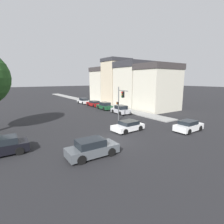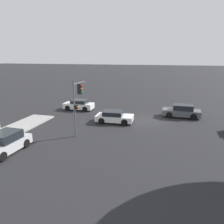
# 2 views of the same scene
# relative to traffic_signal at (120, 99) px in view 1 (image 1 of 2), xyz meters

# --- Properties ---
(ground_plane) EXTENTS (300.00, 300.00, 0.00)m
(ground_plane) POSITION_rel_traffic_signal_xyz_m (-5.51, -6.51, -3.36)
(ground_plane) COLOR black
(sidewalk_strip) EXTENTS (2.73, 60.00, 0.16)m
(sidewalk_strip) POSITION_rel_traffic_signal_xyz_m (6.42, 25.53, -3.28)
(sidewalk_strip) COLOR gray
(sidewalk_strip) RESTS_ON ground_plane
(rowhouse_backdrop) EXTENTS (8.29, 25.71, 11.40)m
(rowhouse_backdrop) POSITION_rel_traffic_signal_xyz_m (11.76, 13.34, 1.69)
(rowhouse_backdrop) COLOR beige
(rowhouse_backdrop) RESTS_ON ground_plane
(traffic_signal) EXTENTS (0.52, 2.44, 5.12)m
(traffic_signal) POSITION_rel_traffic_signal_xyz_m (0.00, 0.00, 0.00)
(traffic_signal) COLOR #515456
(traffic_signal) RESTS_ON ground_plane
(crossing_car_0) EXTENTS (4.26, 1.91, 1.48)m
(crossing_car_0) POSITION_rel_traffic_signal_xyz_m (-9.18, -8.49, -2.66)
(crossing_car_0) COLOR #4C5156
(crossing_car_0) RESTS_ON ground_plane
(crossing_car_1) EXTENTS (4.14, 1.92, 1.48)m
(crossing_car_1) POSITION_rel_traffic_signal_xyz_m (-15.27, -4.02, -2.65)
(crossing_car_1) COLOR black
(crossing_car_1) RESTS_ON ground_plane
(crossing_car_2) EXTENTS (3.91, 1.94, 1.34)m
(crossing_car_2) POSITION_rel_traffic_signal_xyz_m (3.80, -8.70, -2.71)
(crossing_car_2) COLOR silver
(crossing_car_2) RESTS_ON ground_plane
(crossing_car_3) EXTENTS (4.02, 2.22, 1.24)m
(crossing_car_3) POSITION_rel_traffic_signal_xyz_m (-2.15, -4.49, -2.76)
(crossing_car_3) COLOR silver
(crossing_car_3) RESTS_ON ground_plane
(parked_car_0) EXTENTS (2.09, 3.95, 1.52)m
(parked_car_0) POSITION_rel_traffic_signal_xyz_m (3.72, 4.88, -2.65)
(parked_car_0) COLOR #B7B7BC
(parked_car_0) RESTS_ON ground_plane
(parked_car_1) EXTENTS (2.05, 4.09, 1.53)m
(parked_car_1) POSITION_rel_traffic_signal_xyz_m (3.61, 10.33, -2.64)
(parked_car_1) COLOR #194728
(parked_car_1) RESTS_ON ground_plane
(parked_car_2) EXTENTS (2.00, 4.37, 1.32)m
(parked_car_2) POSITION_rel_traffic_signal_xyz_m (3.83, 15.42, -2.72)
(parked_car_2) COLOR maroon
(parked_car_2) RESTS_ON ground_plane
(parked_car_3) EXTENTS (1.99, 4.04, 1.46)m
(parked_car_3) POSITION_rel_traffic_signal_xyz_m (3.76, 21.06, -2.67)
(parked_car_3) COLOR silver
(parked_car_3) RESTS_ON ground_plane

